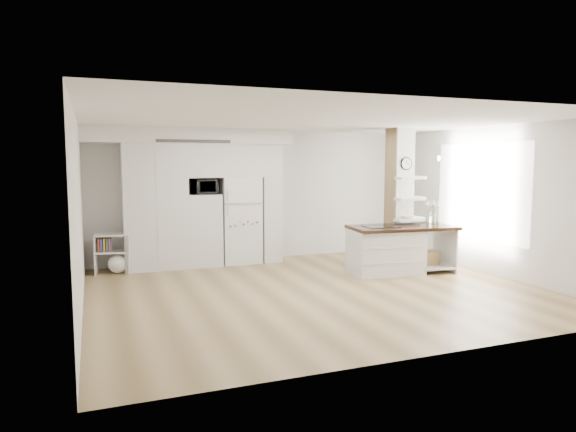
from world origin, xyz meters
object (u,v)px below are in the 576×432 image
object	(u,v)px
refrigerator	(240,220)
bookshelf	(115,256)
floor_plant_a	(400,255)
kitchen_island	(391,249)

from	to	relation	value
refrigerator	bookshelf	xyz separation A→B (m)	(-2.45, -0.19, -0.55)
floor_plant_a	bookshelf	bearing A→B (deg)	164.02
kitchen_island	bookshelf	xyz separation A→B (m)	(-4.79, 1.80, -0.14)
floor_plant_a	kitchen_island	bearing A→B (deg)	-142.69
kitchen_island	floor_plant_a	bearing A→B (deg)	43.61
refrigerator	kitchen_island	distance (m)	3.10
refrigerator	floor_plant_a	bearing A→B (deg)	-31.37
refrigerator	bookshelf	world-z (taller)	refrigerator
bookshelf	floor_plant_a	bearing A→B (deg)	-6.90
floor_plant_a	refrigerator	bearing A→B (deg)	148.63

